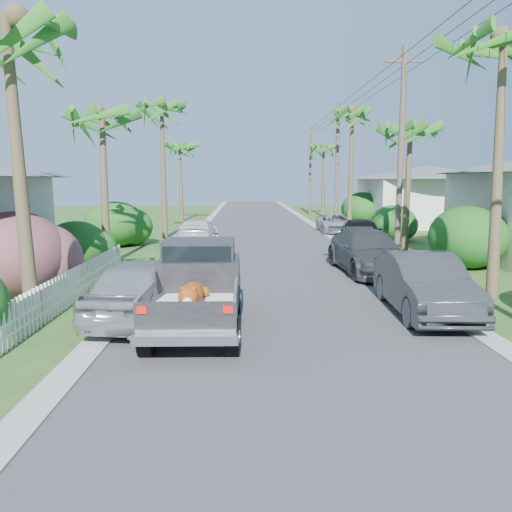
{
  "coord_description": "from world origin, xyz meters",
  "views": [
    {
      "loc": [
        -1.07,
        -8.58,
        3.48
      ],
      "look_at": [
        -0.77,
        5.15,
        1.4
      ],
      "focal_mm": 35.0,
      "sensor_mm": 36.0,
      "label": 1
    }
  ],
  "objects_px": {
    "palm_l_b": "(101,113)",
    "palm_l_d": "(180,145)",
    "parked_car_rf": "(362,233)",
    "utility_pole_d": "(310,170)",
    "parked_car_rm": "(368,252)",
    "palm_l_a": "(9,20)",
    "palm_r_a": "(507,39)",
    "house_right_far": "(426,198)",
    "utility_pole_c": "(337,165)",
    "parked_car_lf": "(197,234)",
    "palm_r_c": "(352,111)",
    "parked_car_ln": "(145,288)",
    "palm_r_b": "(410,127)",
    "parked_car_rn": "(424,285)",
    "utility_pole_b": "(401,154)",
    "palm_l_c": "(162,105)",
    "palm_r_d": "(324,146)",
    "pickup_truck": "(199,284)",
    "parked_car_rd": "(335,224)"
  },
  "relations": [
    {
      "from": "palm_l_b",
      "to": "palm_l_d",
      "type": "height_order",
      "value": "palm_l_d"
    },
    {
      "from": "parked_car_rf",
      "to": "utility_pole_d",
      "type": "height_order",
      "value": "utility_pole_d"
    },
    {
      "from": "parked_car_rm",
      "to": "palm_l_a",
      "type": "relative_size",
      "value": 0.66
    },
    {
      "from": "palm_r_a",
      "to": "house_right_far",
      "type": "xyz_separation_m",
      "value": [
        6.7,
        24.0,
        -5.3
      ]
    },
    {
      "from": "parked_car_rf",
      "to": "utility_pole_c",
      "type": "xyz_separation_m",
      "value": [
        0.6,
        10.9,
        3.83
      ]
    },
    {
      "from": "palm_l_b",
      "to": "parked_car_lf",
      "type": "bearing_deg",
      "value": 59.91
    },
    {
      "from": "palm_r_c",
      "to": "parked_car_rm",
      "type": "bearing_deg",
      "value": -99.29
    },
    {
      "from": "house_right_far",
      "to": "utility_pole_c",
      "type": "bearing_deg",
      "value": -164.88
    },
    {
      "from": "parked_car_rm",
      "to": "parked_car_ln",
      "type": "height_order",
      "value": "parked_car_ln"
    },
    {
      "from": "parked_car_ln",
      "to": "palm_r_b",
      "type": "bearing_deg",
      "value": -124.87
    },
    {
      "from": "palm_r_c",
      "to": "utility_pole_d",
      "type": "relative_size",
      "value": 1.04
    },
    {
      "from": "parked_car_rn",
      "to": "parked_car_rf",
      "type": "height_order",
      "value": "parked_car_rn"
    },
    {
      "from": "parked_car_rf",
      "to": "utility_pole_b",
      "type": "relative_size",
      "value": 0.5
    },
    {
      "from": "palm_r_a",
      "to": "palm_r_c",
      "type": "height_order",
      "value": "palm_r_c"
    },
    {
      "from": "palm_r_a",
      "to": "utility_pole_d",
      "type": "height_order",
      "value": "utility_pole_d"
    },
    {
      "from": "palm_l_c",
      "to": "palm_r_b",
      "type": "relative_size",
      "value": 1.28
    },
    {
      "from": "palm_r_d",
      "to": "utility_pole_d",
      "type": "height_order",
      "value": "utility_pole_d"
    },
    {
      "from": "pickup_truck",
      "to": "palm_l_a",
      "type": "relative_size",
      "value": 0.62
    },
    {
      "from": "pickup_truck",
      "to": "house_right_far",
      "type": "xyz_separation_m",
      "value": [
        15.2,
        26.76,
        1.11
      ]
    },
    {
      "from": "utility_pole_c",
      "to": "pickup_truck",
      "type": "bearing_deg",
      "value": -107.49
    },
    {
      "from": "palm_r_a",
      "to": "palm_l_b",
      "type": "bearing_deg",
      "value": 155.39
    },
    {
      "from": "parked_car_ln",
      "to": "utility_pole_c",
      "type": "distance_m",
      "value": 26.25
    },
    {
      "from": "palm_l_d",
      "to": "house_right_far",
      "type": "height_order",
      "value": "palm_l_d"
    },
    {
      "from": "parked_car_rm",
      "to": "utility_pole_c",
      "type": "distance_m",
      "value": 18.41
    },
    {
      "from": "pickup_truck",
      "to": "palm_l_c",
      "type": "height_order",
      "value": "palm_l_c"
    },
    {
      "from": "utility_pole_b",
      "to": "pickup_truck",
      "type": "bearing_deg",
      "value": -128.63
    },
    {
      "from": "parked_car_rm",
      "to": "parked_car_ln",
      "type": "bearing_deg",
      "value": -142.22
    },
    {
      "from": "palm_l_d",
      "to": "palm_r_d",
      "type": "relative_size",
      "value": 0.96
    },
    {
      "from": "parked_car_ln",
      "to": "palm_r_a",
      "type": "relative_size",
      "value": 0.54
    },
    {
      "from": "house_right_far",
      "to": "utility_pole_b",
      "type": "relative_size",
      "value": 1.0
    },
    {
      "from": "palm_l_a",
      "to": "palm_l_d",
      "type": "height_order",
      "value": "palm_l_a"
    },
    {
      "from": "palm_l_b",
      "to": "pickup_truck",
      "type": "bearing_deg",
      "value": -62.29
    },
    {
      "from": "parked_car_ln",
      "to": "palm_l_b",
      "type": "height_order",
      "value": "palm_l_b"
    },
    {
      "from": "palm_l_a",
      "to": "palm_l_b",
      "type": "xyz_separation_m",
      "value": [
        -0.6,
        9.0,
        -0.79
      ]
    },
    {
      "from": "utility_pole_b",
      "to": "parked_car_rf",
      "type": "bearing_deg",
      "value": 98.32
    },
    {
      "from": "parked_car_lf",
      "to": "palm_l_c",
      "type": "height_order",
      "value": "palm_l_c"
    },
    {
      "from": "utility_pole_c",
      "to": "parked_car_lf",
      "type": "bearing_deg",
      "value": -131.29
    },
    {
      "from": "palm_l_c",
      "to": "utility_pole_b",
      "type": "xyz_separation_m",
      "value": [
        11.6,
        -9.0,
        -3.31
      ]
    },
    {
      "from": "parked_car_lf",
      "to": "utility_pole_d",
      "type": "xyz_separation_m",
      "value": [
        9.2,
        25.48,
        3.87
      ]
    },
    {
      "from": "palm_l_a",
      "to": "utility_pole_d",
      "type": "relative_size",
      "value": 0.91
    },
    {
      "from": "parked_car_rn",
      "to": "utility_pole_b",
      "type": "bearing_deg",
      "value": 79.58
    },
    {
      "from": "parked_car_rn",
      "to": "palm_r_c",
      "type": "distance_m",
      "value": 23.24
    },
    {
      "from": "utility_pole_b",
      "to": "parked_car_rd",
      "type": "bearing_deg",
      "value": 93.07
    },
    {
      "from": "palm_l_d",
      "to": "parked_car_ln",
      "type": "bearing_deg",
      "value": -84.53
    },
    {
      "from": "pickup_truck",
      "to": "parked_car_lf",
      "type": "relative_size",
      "value": 1.02
    },
    {
      "from": "parked_car_lf",
      "to": "palm_l_c",
      "type": "relative_size",
      "value": 0.55
    },
    {
      "from": "palm_l_b",
      "to": "parked_car_rn",
      "type": "bearing_deg",
      "value": -37.23
    },
    {
      "from": "parked_car_lf",
      "to": "palm_r_b",
      "type": "bearing_deg",
      "value": 165.45
    },
    {
      "from": "parked_car_rf",
      "to": "parked_car_ln",
      "type": "relative_size",
      "value": 0.96
    },
    {
      "from": "parked_car_rn",
      "to": "palm_r_b",
      "type": "relative_size",
      "value": 0.66
    }
  ]
}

